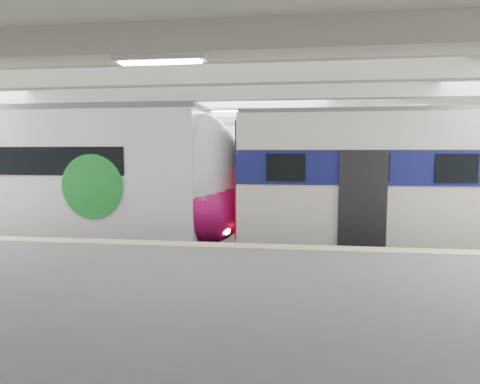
# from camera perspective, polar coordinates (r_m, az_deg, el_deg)

# --- Properties ---
(station_hall) EXTENTS (36.00, 24.00, 5.75)m
(station_hall) POSITION_cam_1_polar(r_m,az_deg,el_deg) (11.22, -4.10, 5.00)
(station_hall) COLOR black
(station_hall) RESTS_ON ground
(modern_emu) EXTENTS (15.25, 3.14, 4.85)m
(modern_emu) POSITION_cam_1_polar(r_m,az_deg,el_deg) (15.27, -25.89, 1.37)
(modern_emu) COLOR white
(modern_emu) RESTS_ON ground
(older_rer) EXTENTS (14.11, 3.11, 4.63)m
(older_rer) POSITION_cam_1_polar(r_m,az_deg,el_deg) (13.86, 30.23, 0.98)
(older_rer) COLOR silver
(older_rer) RESTS_ON ground
(far_train) EXTENTS (14.80, 3.45, 4.67)m
(far_train) POSITION_cam_1_polar(r_m,az_deg,el_deg) (20.39, -19.05, 2.63)
(far_train) COLOR white
(far_train) RESTS_ON ground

